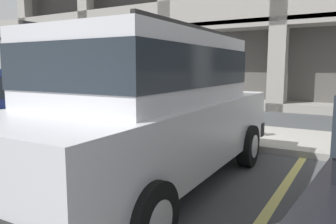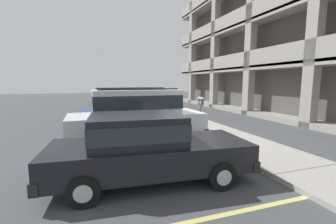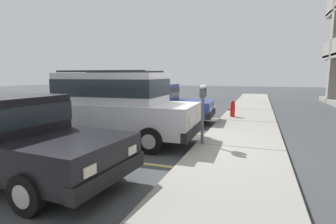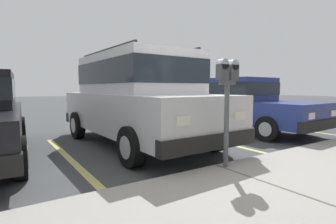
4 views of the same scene
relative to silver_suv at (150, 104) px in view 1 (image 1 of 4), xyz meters
The scene contains 6 objects.
ground_plane 2.50m from the silver_suv, 91.50° to the left, with size 80.00×80.00×0.10m.
sidewalk 3.68m from the silver_suv, 90.94° to the left, with size 40.00×2.20×0.12m.
parking_stall_lines 2.08m from the silver_suv, 27.91° to the left, with size 13.09×4.80×0.01m.
silver_suv is the anchor object (origin of this frame).
parking_meter_near 2.59m from the silver_suv, 92.69° to the left, with size 0.35×0.12×1.53m.
fire_hydrant 5.79m from the silver_suv, 150.05° to the left, with size 0.30×0.30×0.70m.
Camera 1 is at (2.41, -5.75, 1.57)m, focal length 35.00 mm.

